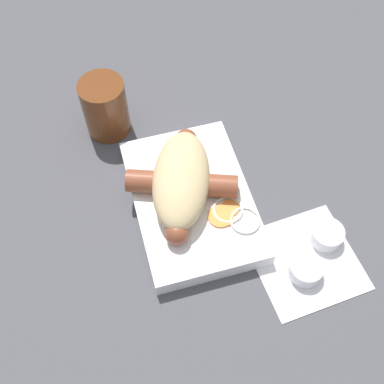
% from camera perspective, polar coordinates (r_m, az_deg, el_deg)
% --- Properties ---
extents(ground_plane, '(3.00, 3.00, 0.00)m').
position_cam_1_polar(ground_plane, '(0.70, 0.00, -1.64)').
color(ground_plane, '#4C4C51').
extents(food_tray, '(0.24, 0.16, 0.03)m').
position_cam_1_polar(food_tray, '(0.69, 0.00, -1.05)').
color(food_tray, white).
rests_on(food_tray, ground_plane).
extents(bread_roll, '(0.18, 0.13, 0.05)m').
position_cam_1_polar(bread_roll, '(0.66, -1.29, 1.52)').
color(bread_roll, '#DBBC84').
rests_on(bread_roll, food_tray).
extents(sausage, '(0.18, 0.16, 0.03)m').
position_cam_1_polar(sausage, '(0.67, -1.21, 1.01)').
color(sausage, brown).
rests_on(sausage, food_tray).
extents(pickled_veggies, '(0.07, 0.07, 0.00)m').
position_cam_1_polar(pickled_veggies, '(0.66, 4.75, -2.70)').
color(pickled_veggies, orange).
rests_on(pickled_veggies, food_tray).
extents(napkin, '(0.15, 0.15, 0.00)m').
position_cam_1_polar(napkin, '(0.67, 13.29, -7.90)').
color(napkin, white).
rests_on(napkin, ground_plane).
extents(condiment_cup_near, '(0.04, 0.04, 0.02)m').
position_cam_1_polar(condiment_cup_near, '(0.66, 13.28, -8.99)').
color(condiment_cup_near, white).
rests_on(condiment_cup_near, ground_plane).
extents(condiment_cup_far, '(0.04, 0.04, 0.02)m').
position_cam_1_polar(condiment_cup_far, '(0.69, 15.63, -5.01)').
color(condiment_cup_far, white).
rests_on(condiment_cup_far, ground_plane).
extents(drink_glass, '(0.07, 0.07, 0.09)m').
position_cam_1_polar(drink_glass, '(0.76, -10.26, 9.83)').
color(drink_glass, brown).
rests_on(drink_glass, ground_plane).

